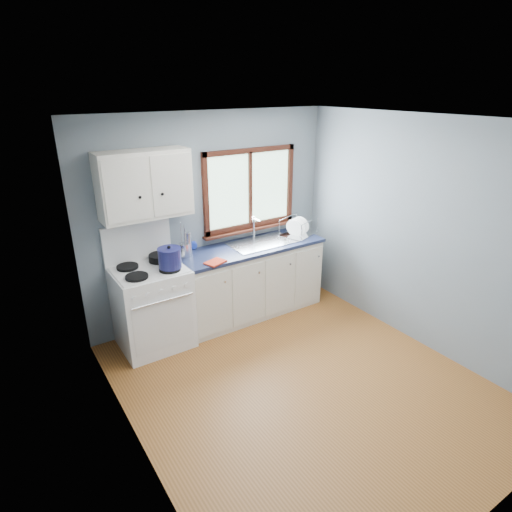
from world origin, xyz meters
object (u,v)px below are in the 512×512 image
dish_rack (298,230)px  stockpot (170,258)px  gas_range (152,305)px  skillet (161,256)px  base_cabinets (250,283)px  thermos (189,244)px  utensil_crock (185,250)px  sink (262,247)px

dish_rack → stockpot: bearing=163.7°
gas_range → skillet: bearing=34.2°
base_cabinets → dish_rack: (0.74, -0.01, 0.57)m
gas_range → dish_rack: bearing=0.4°
thermos → base_cabinets: bearing=-7.1°
skillet → dish_rack: (1.85, -0.12, -0.00)m
thermos → dish_rack: thermos is taller
gas_range → thermos: (0.53, 0.12, 0.57)m
stockpot → thermos: size_ratio=0.89×
gas_range → base_cabinets: gas_range is taller
gas_range → base_cabinets: size_ratio=0.74×
skillet → utensil_crock: bearing=-0.5°
skillet → dish_rack: bearing=-2.8°
base_cabinets → stockpot: bearing=-171.3°
thermos → sink: bearing=-5.8°
gas_range → utensil_crock: bearing=14.6°
sink → stockpot: size_ratio=3.25×
skillet → thermos: 0.35m
skillet → dish_rack: dish_rack is taller
utensil_crock → thermos: size_ratio=1.43×
gas_range → stockpot: size_ratio=5.27×
sink → base_cabinets: bearing=179.9°
utensil_crock → thermos: bearing=-11.0°
utensil_crock → thermos: 0.08m
stockpot → utensil_crock: 0.41m
gas_range → thermos: bearing=12.2°
gas_range → dish_rack: gas_range is taller
skillet → thermos: bearing=-1.9°
skillet → stockpot: bearing=-89.9°
base_cabinets → dish_rack: size_ratio=3.35×
base_cabinets → skillet: size_ratio=4.78×
stockpot → dish_rack: size_ratio=0.47×
gas_range → skillet: size_ratio=3.52×
stockpot → utensil_crock: utensil_crock is taller
skillet → dish_rack: size_ratio=0.70×
base_cabinets → utensil_crock: utensil_crock is taller
stockpot → dish_rack: bearing=5.1°
gas_range → sink: gas_range is taller
sink → skillet: sink is taller
gas_range → stockpot: 0.63m
stockpot → dish_rack: stockpot is taller
utensil_crock → dish_rack: 1.57m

